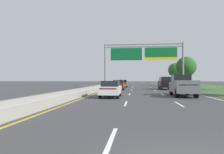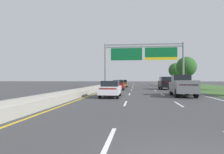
{
  "view_description": "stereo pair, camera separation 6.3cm",
  "coord_description": "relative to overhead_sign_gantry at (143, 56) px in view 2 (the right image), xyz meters",
  "views": [
    {
      "loc": [
        -1.14,
        -4.28,
        1.75
      ],
      "look_at": [
        -4.22,
        22.38,
        2.01
      ],
      "focal_mm": 33.09,
      "sensor_mm": 36.0,
      "label": 1
    },
    {
      "loc": [
        -1.08,
        -4.28,
        1.75
      ],
      "look_at": [
        -4.22,
        22.38,
        2.01
      ],
      "focal_mm": 33.09,
      "sensor_mm": 36.0,
      "label": 2
    }
  ],
  "objects": [
    {
      "name": "ground_plane",
      "position": [
        -0.3,
        -0.34,
        -6.14
      ],
      "size": [
        220.0,
        220.0,
        0.0
      ],
      "primitive_type": "plane",
      "color": "#3D3D3F"
    },
    {
      "name": "lane_striping",
      "position": [
        -0.3,
        -0.8,
        -6.13
      ],
      "size": [
        11.96,
        106.0,
        0.01
      ],
      "color": "white",
      "rests_on": "ground"
    },
    {
      "name": "grass_verge_right",
      "position": [
        13.65,
        -0.34,
        -6.13
      ],
      "size": [
        14.0,
        110.0,
        0.02
      ],
      "primitive_type": "cube",
      "color": "#3D602D",
      "rests_on": "ground"
    },
    {
      "name": "median_barrier_concrete",
      "position": [
        -6.9,
        -0.34,
        -5.78
      ],
      "size": [
        0.6,
        110.0,
        0.85
      ],
      "color": "#99968E",
      "rests_on": "ground"
    },
    {
      "name": "overhead_sign_gantry",
      "position": [
        0.0,
        0.0,
        0.0
      ],
      "size": [
        15.06,
        0.42,
        8.59
      ],
      "color": "gray",
      "rests_on": "ground"
    },
    {
      "name": "pickup_truck_grey",
      "position": [
        3.29,
        -17.96,
        -5.06
      ],
      "size": [
        2.13,
        5.45,
        2.2
      ],
      "rotation": [
        0.0,
        0.0,
        1.55
      ],
      "color": "slate",
      "rests_on": "ground"
    },
    {
      "name": "car_black_right_lane_suv",
      "position": [
        3.45,
        -4.4,
        -5.04
      ],
      "size": [
        1.94,
        4.72,
        2.11
      ],
      "rotation": [
        0.0,
        0.0,
        1.58
      ],
      "color": "black",
      "rests_on": "ground"
    },
    {
      "name": "car_gold_left_lane_sedan",
      "position": [
        -4.17,
        4.77,
        -5.32
      ],
      "size": [
        1.86,
        4.42,
        1.57
      ],
      "rotation": [
        0.0,
        0.0,
        1.58
      ],
      "color": "#A38438",
      "rests_on": "ground"
    },
    {
      "name": "car_red_left_lane_sedan",
      "position": [
        -4.21,
        -6.59,
        -5.32
      ],
      "size": [
        1.9,
        4.43,
        1.57
      ],
      "rotation": [
        0.0,
        0.0,
        1.59
      ],
      "color": "maroon",
      "rests_on": "ground"
    },
    {
      "name": "car_white_left_lane_sedan",
      "position": [
        -3.84,
        -19.88,
        -5.32
      ],
      "size": [
        1.85,
        4.41,
        1.57
      ],
      "rotation": [
        0.0,
        0.0,
        1.58
      ],
      "color": "silver",
      "rests_on": "ground"
    },
    {
      "name": "roadside_tree_far",
      "position": [
        9.88,
        8.57,
        -1.61
      ],
      "size": [
        4.5,
        4.5,
        6.79
      ],
      "color": "#4C3823",
      "rests_on": "ground"
    },
    {
      "name": "roadside_tree_distant",
      "position": [
        10.26,
        23.17,
        -1.78
      ],
      "size": [
        4.25,
        4.25,
        6.49
      ],
      "color": "#4C3823",
      "rests_on": "ground"
    }
  ]
}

